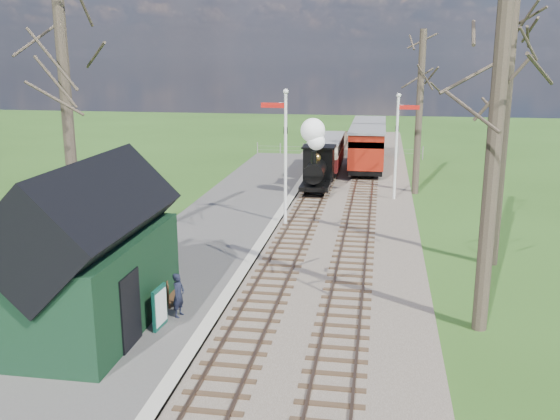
% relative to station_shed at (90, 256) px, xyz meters
% --- Properties ---
extents(distant_hills, '(114.40, 48.00, 22.02)m').
position_rel_station_shed_xyz_m(distant_hills, '(5.70, 60.38, -18.47)').
color(distant_hills, '#385B23').
rests_on(distant_hills, ground).
extents(ballast_bed, '(8.00, 60.00, 0.10)m').
position_rel_station_shed_xyz_m(ballast_bed, '(5.60, 18.00, -2.22)').
color(ballast_bed, brown).
rests_on(ballast_bed, ground).
extents(track_near, '(1.60, 60.00, 0.15)m').
position_rel_station_shed_xyz_m(track_near, '(4.30, 18.00, -2.17)').
color(track_near, brown).
rests_on(track_near, ground).
extents(track_far, '(1.60, 60.00, 0.15)m').
position_rel_station_shed_xyz_m(track_far, '(6.90, 18.00, -2.17)').
color(track_far, brown).
rests_on(track_far, ground).
extents(platform, '(5.00, 44.00, 0.20)m').
position_rel_station_shed_xyz_m(platform, '(0.80, 10.00, -2.17)').
color(platform, '#474442').
rests_on(platform, ground).
extents(coping_strip, '(0.40, 44.00, 0.21)m').
position_rel_station_shed_xyz_m(coping_strip, '(3.10, 10.00, -2.16)').
color(coping_strip, '#B2AD9E').
rests_on(coping_strip, ground).
extents(station_shed, '(3.25, 6.30, 4.78)m').
position_rel_station_shed_xyz_m(station_shed, '(0.00, 0.00, 0.00)').
color(station_shed, black).
rests_on(station_shed, platform).
extents(semaphore_near, '(1.22, 0.24, 6.22)m').
position_rel_station_shed_xyz_m(semaphore_near, '(3.53, 12.00, 1.35)').
color(semaphore_near, silver).
rests_on(semaphore_near, ground).
extents(semaphore_far, '(1.22, 0.24, 5.72)m').
position_rel_station_shed_xyz_m(semaphore_far, '(8.67, 18.00, 1.08)').
color(semaphore_far, silver).
rests_on(semaphore_far, ground).
extents(bare_trees, '(15.51, 22.39, 12.00)m').
position_rel_station_shed_xyz_m(bare_trees, '(5.63, 6.10, 2.94)').
color(bare_trees, '#382D23').
rests_on(bare_trees, ground).
extents(fence_line, '(12.60, 0.08, 1.00)m').
position_rel_station_shed_xyz_m(fence_line, '(4.60, 32.00, -1.72)').
color(fence_line, slate).
rests_on(fence_line, ground).
extents(locomotive, '(1.68, 3.93, 4.21)m').
position_rel_station_shed_xyz_m(locomotive, '(4.29, 18.93, -0.31)').
color(locomotive, black).
rests_on(locomotive, ground).
extents(coach, '(1.96, 6.73, 2.07)m').
position_rel_station_shed_xyz_m(coach, '(4.30, 24.99, -0.83)').
color(coach, black).
rests_on(coach, ground).
extents(red_carriage_a, '(2.32, 5.74, 2.44)m').
position_rel_station_shed_xyz_m(red_carriage_a, '(6.90, 25.43, -0.61)').
color(red_carriage_a, black).
rests_on(red_carriage_a, ground).
extents(red_carriage_b, '(2.32, 5.74, 2.44)m').
position_rel_station_shed_xyz_m(red_carriage_b, '(6.90, 30.93, -0.61)').
color(red_carriage_b, black).
rests_on(red_carriage_b, ground).
extents(sign_board, '(0.16, 0.82, 1.19)m').
position_rel_station_shed_xyz_m(sign_board, '(1.85, 0.21, -1.47)').
color(sign_board, '#0E4537').
rests_on(sign_board, platform).
extents(bench, '(0.86, 1.37, 0.76)m').
position_rel_station_shed_xyz_m(bench, '(1.49, 2.07, -1.71)').
color(bench, '#432B18').
rests_on(bench, platform).
extents(person, '(0.40, 0.53, 1.32)m').
position_rel_station_shed_xyz_m(person, '(2.13, 1.03, -1.41)').
color(person, '#1A1D30').
rests_on(person, platform).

